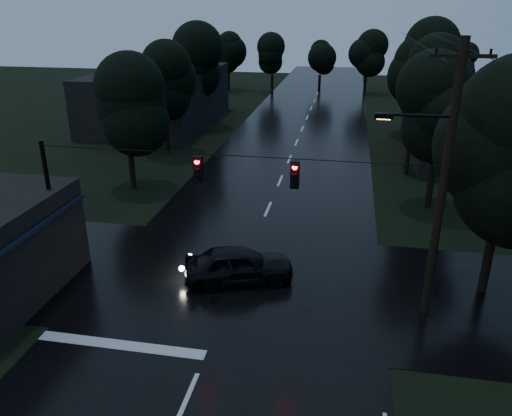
% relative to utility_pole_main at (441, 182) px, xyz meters
% --- Properties ---
extents(main_road, '(12.00, 120.00, 0.02)m').
position_rel_utility_pole_main_xyz_m(main_road, '(-7.41, 19.00, -5.26)').
color(main_road, black).
rests_on(main_road, ground).
extents(cross_street, '(60.00, 9.00, 0.02)m').
position_rel_utility_pole_main_xyz_m(cross_street, '(-7.41, 1.00, -5.26)').
color(cross_street, black).
rests_on(cross_street, ground).
extents(building_far_right, '(10.00, 14.00, 4.40)m').
position_rel_utility_pole_main_xyz_m(building_far_right, '(6.59, 23.00, -3.06)').
color(building_far_right, black).
rests_on(building_far_right, ground).
extents(building_far_left, '(10.00, 16.00, 5.00)m').
position_rel_utility_pole_main_xyz_m(building_far_left, '(-21.41, 29.00, -2.76)').
color(building_far_left, black).
rests_on(building_far_left, ground).
extents(utility_pole_main, '(3.50, 0.30, 10.00)m').
position_rel_utility_pole_main_xyz_m(utility_pole_main, '(0.00, 0.00, 0.00)').
color(utility_pole_main, black).
rests_on(utility_pole_main, ground).
extents(utility_pole_far, '(2.00, 0.30, 7.50)m').
position_rel_utility_pole_main_xyz_m(utility_pole_far, '(0.89, 17.00, -1.38)').
color(utility_pole_far, black).
rests_on(utility_pole_far, ground).
extents(anchor_pole_left, '(0.18, 0.18, 6.00)m').
position_rel_utility_pole_main_xyz_m(anchor_pole_left, '(-14.91, 0.00, -2.26)').
color(anchor_pole_left, black).
rests_on(anchor_pole_left, ground).
extents(span_signals, '(15.00, 0.37, 1.12)m').
position_rel_utility_pole_main_xyz_m(span_signals, '(-6.85, -0.01, -0.01)').
color(span_signals, black).
rests_on(span_signals, ground).
extents(tree_corner_near, '(4.48, 4.48, 9.44)m').
position_rel_utility_pole_main_xyz_m(tree_corner_near, '(2.59, 2.00, 0.74)').
color(tree_corner_near, black).
rests_on(tree_corner_near, ground).
extents(tree_left_a, '(3.92, 3.92, 8.26)m').
position_rel_utility_pole_main_xyz_m(tree_left_a, '(-16.41, 11.00, -0.02)').
color(tree_left_a, black).
rests_on(tree_left_a, ground).
extents(tree_left_b, '(4.20, 4.20, 8.85)m').
position_rel_utility_pole_main_xyz_m(tree_left_b, '(-17.01, 19.00, 0.36)').
color(tree_left_b, black).
rests_on(tree_left_b, ground).
extents(tree_left_c, '(4.48, 4.48, 9.44)m').
position_rel_utility_pole_main_xyz_m(tree_left_c, '(-17.61, 29.00, 0.74)').
color(tree_left_c, black).
rests_on(tree_left_c, ground).
extents(tree_right_a, '(4.20, 4.20, 8.85)m').
position_rel_utility_pole_main_xyz_m(tree_right_a, '(1.59, 11.00, 0.36)').
color(tree_right_a, black).
rests_on(tree_right_a, ground).
extents(tree_right_b, '(4.48, 4.48, 9.44)m').
position_rel_utility_pole_main_xyz_m(tree_right_b, '(2.19, 19.00, 0.74)').
color(tree_right_b, black).
rests_on(tree_right_b, ground).
extents(tree_right_c, '(4.76, 4.76, 10.03)m').
position_rel_utility_pole_main_xyz_m(tree_right_c, '(2.79, 29.00, 1.11)').
color(tree_right_c, black).
rests_on(tree_right_c, ground).
extents(car, '(4.91, 3.19, 1.55)m').
position_rel_utility_pole_main_xyz_m(car, '(-7.35, 1.00, -4.48)').
color(car, black).
rests_on(car, ground).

